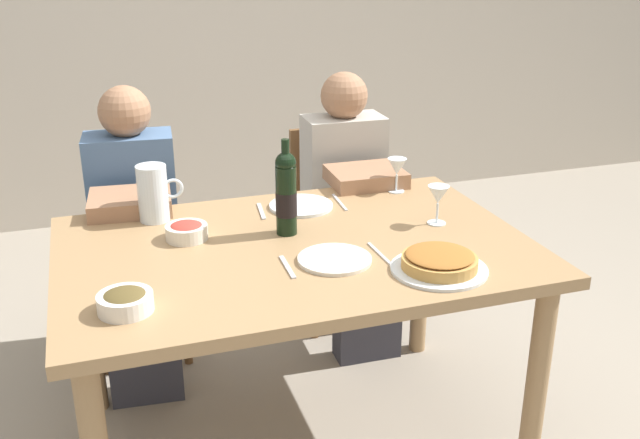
{
  "coord_description": "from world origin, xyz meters",
  "views": [
    {
      "loc": [
        -0.6,
        -2.05,
        1.68
      ],
      "look_at": [
        0.07,
        -0.03,
        0.85
      ],
      "focal_mm": 40.56,
      "sensor_mm": 36.0,
      "label": 1
    }
  ],
  "objects_px": {
    "chair_right": "(334,211)",
    "dinner_plate_right_setting": "(301,206)",
    "wine_bottle": "(285,193)",
    "olive_bowl": "(125,301)",
    "dinner_plate_left_setting": "(335,259)",
    "chair_left": "(137,236)",
    "water_pitcher": "(153,196)",
    "wine_glass_left_diner": "(397,168)",
    "wine_glass_right_diner": "(438,196)",
    "diner_right": "(351,204)",
    "dining_table": "(296,271)",
    "baked_tart": "(439,262)",
    "diner_left": "(135,230)",
    "salad_bowl": "(187,231)"
  },
  "relations": [
    {
      "from": "chair_left",
      "to": "baked_tart",
      "type": "bearing_deg",
      "value": 128.55
    },
    {
      "from": "dining_table",
      "to": "chair_right",
      "type": "distance_m",
      "value": 1.02
    },
    {
      "from": "wine_bottle",
      "to": "chair_left",
      "type": "distance_m",
      "value": 0.99
    },
    {
      "from": "wine_bottle",
      "to": "wine_glass_left_diner",
      "type": "xyz_separation_m",
      "value": [
        0.52,
        0.27,
        -0.05
      ]
    },
    {
      "from": "olive_bowl",
      "to": "diner_right",
      "type": "distance_m",
      "value": 1.39
    },
    {
      "from": "wine_glass_left_diner",
      "to": "dinner_plate_left_setting",
      "type": "xyz_separation_m",
      "value": [
        -0.44,
        -0.53,
        -0.09
      ]
    },
    {
      "from": "olive_bowl",
      "to": "water_pitcher",
      "type": "bearing_deg",
      "value": 77.01
    },
    {
      "from": "olive_bowl",
      "to": "chair_left",
      "type": "distance_m",
      "value": 1.21
    },
    {
      "from": "dining_table",
      "to": "chair_left",
      "type": "distance_m",
      "value": 1.01
    },
    {
      "from": "chair_left",
      "to": "chair_right",
      "type": "height_order",
      "value": "same"
    },
    {
      "from": "chair_right",
      "to": "diner_right",
      "type": "height_order",
      "value": "diner_right"
    },
    {
      "from": "wine_glass_right_diner",
      "to": "diner_left",
      "type": "height_order",
      "value": "diner_left"
    },
    {
      "from": "diner_right",
      "to": "baked_tart",
      "type": "bearing_deg",
      "value": 85.87
    },
    {
      "from": "water_pitcher",
      "to": "chair_left",
      "type": "height_order",
      "value": "water_pitcher"
    },
    {
      "from": "wine_bottle",
      "to": "dinner_plate_right_setting",
      "type": "distance_m",
      "value": 0.29
    },
    {
      "from": "water_pitcher",
      "to": "wine_glass_left_diner",
      "type": "relative_size",
      "value": 1.49
    },
    {
      "from": "salad_bowl",
      "to": "dinner_plate_left_setting",
      "type": "bearing_deg",
      "value": -38.23
    },
    {
      "from": "salad_bowl",
      "to": "chair_right",
      "type": "distance_m",
      "value": 1.11
    },
    {
      "from": "chair_right",
      "to": "dinner_plate_right_setting",
      "type": "bearing_deg",
      "value": 61.54
    },
    {
      "from": "wine_bottle",
      "to": "baked_tart",
      "type": "bearing_deg",
      "value": -50.25
    },
    {
      "from": "chair_left",
      "to": "wine_bottle",
      "type": "bearing_deg",
      "value": 124.56
    },
    {
      "from": "wine_glass_right_diner",
      "to": "dinner_plate_right_setting",
      "type": "distance_m",
      "value": 0.51
    },
    {
      "from": "baked_tart",
      "to": "dinner_plate_right_setting",
      "type": "height_order",
      "value": "baked_tart"
    },
    {
      "from": "wine_bottle",
      "to": "diner_left",
      "type": "relative_size",
      "value": 0.28
    },
    {
      "from": "wine_glass_right_diner",
      "to": "diner_right",
      "type": "height_order",
      "value": "diner_right"
    },
    {
      "from": "dining_table",
      "to": "diner_right",
      "type": "bearing_deg",
      "value": 56.17
    },
    {
      "from": "wine_bottle",
      "to": "wine_glass_left_diner",
      "type": "relative_size",
      "value": 2.43
    },
    {
      "from": "salad_bowl",
      "to": "diner_right",
      "type": "height_order",
      "value": "diner_right"
    },
    {
      "from": "wine_bottle",
      "to": "water_pitcher",
      "type": "bearing_deg",
      "value": 146.95
    },
    {
      "from": "dinner_plate_left_setting",
      "to": "diner_left",
      "type": "xyz_separation_m",
      "value": [
        -0.54,
        0.81,
        -0.15
      ]
    },
    {
      "from": "baked_tart",
      "to": "dinner_plate_left_setting",
      "type": "relative_size",
      "value": 1.27
    },
    {
      "from": "dining_table",
      "to": "dinner_plate_left_setting",
      "type": "relative_size",
      "value": 6.58
    },
    {
      "from": "salad_bowl",
      "to": "wine_glass_right_diner",
      "type": "distance_m",
      "value": 0.85
    },
    {
      "from": "diner_left",
      "to": "dinner_plate_left_setting",
      "type": "bearing_deg",
      "value": 128.9
    },
    {
      "from": "water_pitcher",
      "to": "dinner_plate_right_setting",
      "type": "bearing_deg",
      "value": -4.28
    },
    {
      "from": "dining_table",
      "to": "chair_right",
      "type": "bearing_deg",
      "value": 63.4
    },
    {
      "from": "baked_tart",
      "to": "dinner_plate_right_setting",
      "type": "distance_m",
      "value": 0.68
    },
    {
      "from": "dinner_plate_left_setting",
      "to": "chair_right",
      "type": "height_order",
      "value": "chair_right"
    },
    {
      "from": "salad_bowl",
      "to": "dinner_plate_right_setting",
      "type": "height_order",
      "value": "salad_bowl"
    },
    {
      "from": "wine_glass_left_diner",
      "to": "dinner_plate_right_setting",
      "type": "bearing_deg",
      "value": -172.6
    },
    {
      "from": "baked_tart",
      "to": "dining_table",
      "type": "bearing_deg",
      "value": 137.47
    },
    {
      "from": "wine_bottle",
      "to": "salad_bowl",
      "type": "distance_m",
      "value": 0.34
    },
    {
      "from": "diner_right",
      "to": "wine_bottle",
      "type": "bearing_deg",
      "value": 53.05
    },
    {
      "from": "wine_glass_left_diner",
      "to": "olive_bowl",
      "type": "bearing_deg",
      "value": -148.44
    },
    {
      "from": "chair_left",
      "to": "dinner_plate_left_setting",
      "type": "bearing_deg",
      "value": 121.76
    },
    {
      "from": "baked_tart",
      "to": "olive_bowl",
      "type": "xyz_separation_m",
      "value": [
        -0.9,
        0.04,
        0.0
      ]
    },
    {
      "from": "dinner_plate_right_setting",
      "to": "chair_right",
      "type": "height_order",
      "value": "chair_right"
    },
    {
      "from": "wine_bottle",
      "to": "olive_bowl",
      "type": "height_order",
      "value": "wine_bottle"
    },
    {
      "from": "olive_bowl",
      "to": "chair_right",
      "type": "relative_size",
      "value": 0.17
    },
    {
      "from": "diner_right",
      "to": "dinner_plate_left_setting",
      "type": "bearing_deg",
      "value": 67.44
    }
  ]
}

